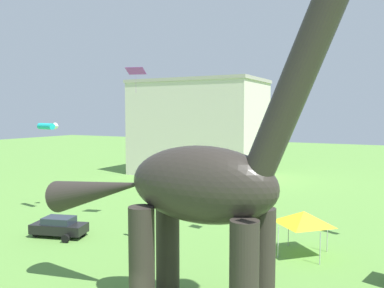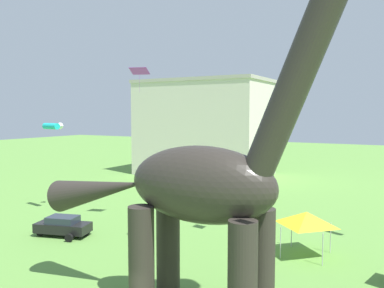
% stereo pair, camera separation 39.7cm
% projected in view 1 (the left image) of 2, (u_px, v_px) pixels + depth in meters
% --- Properties ---
extents(dinosaur_sculpture, '(16.80, 3.56, 17.56)m').
position_uv_depth(dinosaur_sculpture, '(200.00, 184.00, 18.33)').
color(dinosaur_sculpture, '#2D2823').
rests_on(dinosaur_sculpture, ground_plane).
extents(parked_sedan_left, '(4.53, 2.87, 1.55)m').
position_uv_depth(parked_sedan_left, '(59.00, 226.00, 31.19)').
color(parked_sedan_left, black).
rests_on(parked_sedan_left, ground_plane).
extents(person_vendor_side, '(0.60, 0.26, 1.61)m').
position_uv_depth(person_vendor_side, '(146.00, 229.00, 29.98)').
color(person_vendor_side, '#6B6056').
rests_on(person_vendor_side, ground_plane).
extents(person_watching_child, '(0.56, 0.25, 1.49)m').
position_uv_depth(person_watching_child, '(131.00, 225.00, 31.23)').
color(person_watching_child, '#6B6056').
rests_on(person_watching_child, ground_plane).
extents(festival_canopy_tent, '(3.15, 3.15, 3.00)m').
position_uv_depth(festival_canopy_tent, '(304.00, 218.00, 27.07)').
color(festival_canopy_tent, '#B2B2B7').
rests_on(festival_canopy_tent, ground_plane).
extents(kite_mid_right, '(2.20, 1.99, 0.63)m').
position_uv_depth(kite_mid_right, '(48.00, 126.00, 38.18)').
color(kite_mid_right, '#19B2B7').
extents(kite_mid_left, '(1.78, 1.46, 2.02)m').
position_uv_depth(kite_mid_left, '(136.00, 71.00, 33.20)').
color(kite_mid_left, purple).
extents(background_building_block, '(19.89, 12.05, 14.74)m').
position_uv_depth(background_building_block, '(198.00, 127.00, 62.96)').
color(background_building_block, beige).
rests_on(background_building_block, ground_plane).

